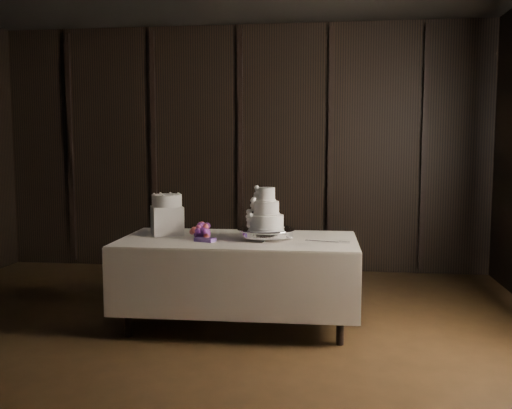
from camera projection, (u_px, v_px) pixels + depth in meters
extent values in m
cube|color=black|center=(160.00, 384.00, 3.74)|extent=(6.04, 7.04, 0.04)
cube|color=black|center=(241.00, 149.00, 7.06)|extent=(6.04, 0.04, 3.04)
cube|color=silver|center=(238.00, 239.00, 4.82)|extent=(1.99, 1.06, 0.01)
cube|color=white|center=(239.00, 285.00, 4.86)|extent=(1.84, 0.94, 0.71)
cylinder|color=silver|center=(266.00, 234.00, 4.77)|extent=(0.59, 0.59, 0.09)
cylinder|color=white|center=(266.00, 222.00, 4.76)|extent=(0.29, 0.29, 0.12)
cylinder|color=white|center=(266.00, 208.00, 4.75)|extent=(0.21, 0.21, 0.12)
cylinder|color=white|center=(266.00, 194.00, 4.73)|extent=(0.14, 0.14, 0.12)
cube|color=white|center=(167.00, 221.00, 5.01)|extent=(0.34, 0.34, 0.25)
cylinder|color=white|center=(167.00, 200.00, 4.99)|extent=(0.31, 0.31, 0.10)
cube|color=silver|center=(322.00, 241.00, 4.63)|extent=(0.36, 0.12, 0.01)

